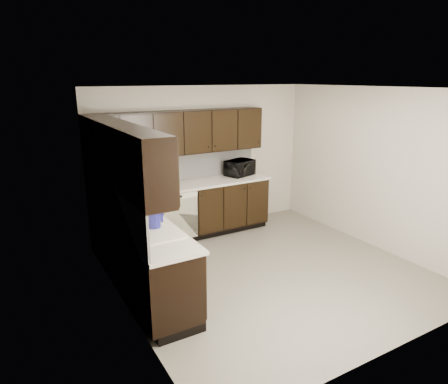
% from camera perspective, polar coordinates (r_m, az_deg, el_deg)
% --- Properties ---
extents(floor, '(4.00, 4.00, 0.00)m').
position_cam_1_polar(floor, '(5.77, 6.33, -11.12)').
color(floor, gray).
rests_on(floor, ground).
extents(ceiling, '(4.00, 4.00, 0.00)m').
position_cam_1_polar(ceiling, '(5.14, 7.21, 14.51)').
color(ceiling, white).
rests_on(ceiling, wall_back).
extents(wall_back, '(4.00, 0.02, 2.50)m').
position_cam_1_polar(wall_back, '(6.98, -3.07, 4.67)').
color(wall_back, '#BBB2A0').
rests_on(wall_back, floor).
extents(wall_left, '(0.02, 4.00, 2.50)m').
position_cam_1_polar(wall_left, '(4.47, -14.38, -2.44)').
color(wall_left, '#BBB2A0').
rests_on(wall_left, floor).
extents(wall_right, '(0.02, 4.00, 2.50)m').
position_cam_1_polar(wall_right, '(6.68, 20.70, 3.12)').
color(wall_right, '#BBB2A0').
rests_on(wall_right, floor).
extents(wall_front, '(4.00, 0.02, 2.50)m').
position_cam_1_polar(wall_front, '(3.98, 24.14, -5.69)').
color(wall_front, '#BBB2A0').
rests_on(wall_front, floor).
extents(lower_cabinets, '(3.00, 2.80, 0.90)m').
position_cam_1_polar(lower_cabinets, '(6.04, -7.66, -5.60)').
color(lower_cabinets, black).
rests_on(lower_cabinets, floor).
extents(countertop, '(3.03, 2.83, 0.04)m').
position_cam_1_polar(countertop, '(5.87, -7.85, -1.01)').
color(countertop, beige).
rests_on(countertop, lower_cabinets).
extents(backsplash, '(3.00, 2.80, 0.48)m').
position_cam_1_polar(backsplash, '(5.92, -10.60, 1.63)').
color(backsplash, silver).
rests_on(backsplash, countertop).
extents(upper_cabinets, '(3.00, 2.80, 0.70)m').
position_cam_1_polar(upper_cabinets, '(5.74, -9.42, 7.24)').
color(upper_cabinets, black).
rests_on(upper_cabinets, wall_back).
extents(dishwasher, '(0.58, 0.04, 0.78)m').
position_cam_1_polar(dishwasher, '(6.36, -6.19, -3.12)').
color(dishwasher, '#EDE6C2').
rests_on(dishwasher, lower_cabinets).
extents(sink, '(0.54, 0.82, 0.42)m').
position_cam_1_polar(sink, '(4.67, -10.25, -6.19)').
color(sink, '#EDE6C2').
rests_on(sink, countertop).
extents(microwave, '(0.58, 0.48, 0.28)m').
position_cam_1_polar(microwave, '(7.11, 2.26, 3.48)').
color(microwave, black).
rests_on(microwave, countertop).
extents(soap_bottle_a, '(0.10, 0.10, 0.17)m').
position_cam_1_polar(soap_bottle_a, '(5.26, -11.07, -2.01)').
color(soap_bottle_a, gray).
rests_on(soap_bottle_a, countertop).
extents(soap_bottle_b, '(0.12, 0.12, 0.27)m').
position_cam_1_polar(soap_bottle_b, '(4.85, -13.70, -3.09)').
color(soap_bottle_b, gray).
rests_on(soap_bottle_b, countertop).
extents(toaster_oven, '(0.41, 0.32, 0.24)m').
position_cam_1_polar(toaster_oven, '(6.25, -13.88, 1.04)').
color(toaster_oven, '#AFAFB2').
rests_on(toaster_oven, countertop).
extents(storage_bin, '(0.58, 0.49, 0.20)m').
position_cam_1_polar(storage_bin, '(5.65, -13.61, -0.75)').
color(storage_bin, silver).
rests_on(storage_bin, countertop).
extents(blue_pitcher, '(0.22, 0.22, 0.25)m').
position_cam_1_polar(blue_pitcher, '(4.68, -10.08, -3.72)').
color(blue_pitcher, '#0F0F8E').
rests_on(blue_pitcher, countertop).
extents(teal_tumbler, '(0.10, 0.10, 0.18)m').
position_cam_1_polar(teal_tumbler, '(5.91, -13.01, -0.03)').
color(teal_tumbler, '#0C8674').
rests_on(teal_tumbler, countertop).
extents(paper_towel_roll, '(0.14, 0.14, 0.28)m').
position_cam_1_polar(paper_towel_roll, '(5.88, -13.73, 0.32)').
color(paper_towel_roll, white).
rests_on(paper_towel_roll, countertop).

